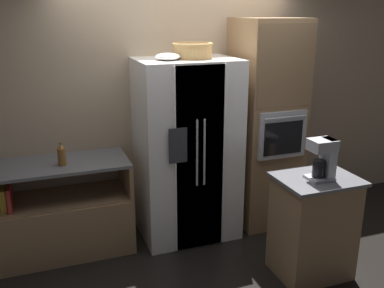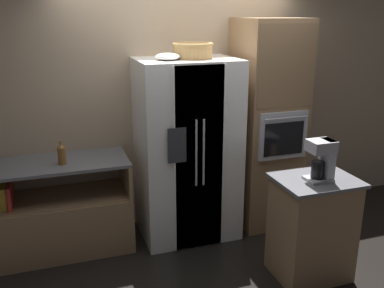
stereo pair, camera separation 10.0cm
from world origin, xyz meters
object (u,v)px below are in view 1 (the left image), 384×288
object	(u,v)px
refrigerator	(187,150)
coffee_maker	(324,157)
fruit_bowl	(168,57)
wall_oven	(265,124)
wicker_basket	(193,50)
bottle_tall	(62,155)

from	to	relation	value
refrigerator	coffee_maker	world-z (taller)	refrigerator
fruit_bowl	coffee_maker	bearing A→B (deg)	-46.70
wall_oven	wicker_basket	size ratio (longest dim) A/B	5.63
coffee_maker	bottle_tall	bearing A→B (deg)	151.43
refrigerator	bottle_tall	xyz separation A→B (m)	(-1.23, -0.02, 0.10)
refrigerator	bottle_tall	distance (m)	1.24
wall_oven	bottle_tall	world-z (taller)	wall_oven
wicker_basket	refrigerator	bearing A→B (deg)	-165.01
refrigerator	wall_oven	xyz separation A→B (m)	(0.90, 0.02, 0.19)
refrigerator	wicker_basket	xyz separation A→B (m)	(0.06, 0.02, 1.01)
wicker_basket	wall_oven	bearing A→B (deg)	0.40
refrigerator	fruit_bowl	xyz separation A→B (m)	(-0.21, -0.05, 0.96)
refrigerator	wicker_basket	distance (m)	1.01
fruit_bowl	bottle_tall	size ratio (longest dim) A/B	1.06
refrigerator	fruit_bowl	distance (m)	0.98
wicker_basket	bottle_tall	distance (m)	1.58
refrigerator	coffee_maker	distance (m)	1.40
fruit_bowl	bottle_tall	world-z (taller)	fruit_bowl
wall_oven	wicker_basket	world-z (taller)	wall_oven
wall_oven	coffee_maker	bearing A→B (deg)	-94.74
refrigerator	fruit_bowl	bearing A→B (deg)	-165.85
fruit_bowl	coffee_maker	xyz separation A→B (m)	(1.02, -1.08, -0.76)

